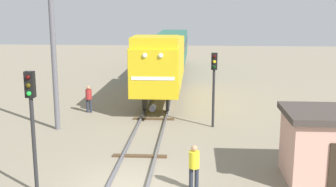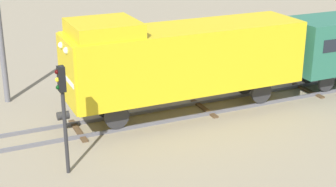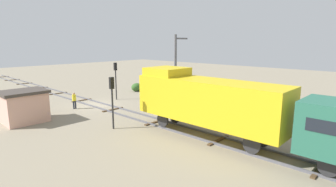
% 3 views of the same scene
% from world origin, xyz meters
% --- Properties ---
extents(locomotive, '(2.90, 11.60, 4.60)m').
position_xyz_m(locomotive, '(0.00, 14.34, 2.77)').
color(locomotive, gold).
rests_on(locomotive, railway_track).
extents(traffic_signal_mid, '(0.32, 0.34, 4.09)m').
position_xyz_m(traffic_signal_mid, '(3.40, 8.04, 2.85)').
color(traffic_signal_mid, '#262628').
rests_on(traffic_signal_mid, ground).
extents(worker_by_signal, '(0.38, 0.38, 1.70)m').
position_xyz_m(worker_by_signal, '(-4.20, 10.75, 1.00)').
color(worker_by_signal, '#262B38').
rests_on(worker_by_signal, ground).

